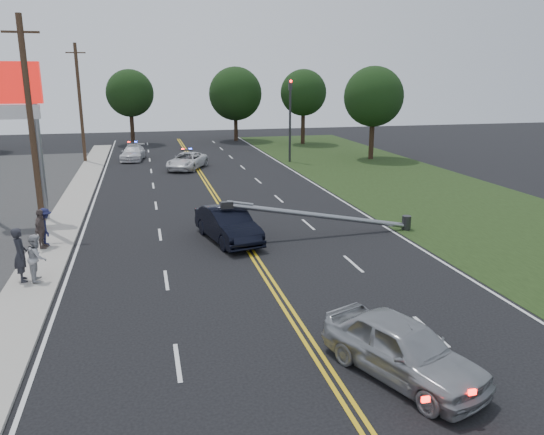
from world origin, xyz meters
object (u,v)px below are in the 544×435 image
object	(u,v)px
bystander_c	(45,227)
fallen_streetlight	(331,216)
utility_pole_far	(80,103)
traffic_signal	(290,113)
waiting_sedan	(402,348)
crashed_sedan	(228,224)
emergency_b	(133,153)
bystander_d	(41,229)
utility_pole_mid	(31,126)
bystander_a	(20,255)
emergency_a	(187,161)
pylon_sign	(8,104)
bystander_b	(37,258)

from	to	relation	value
bystander_c	fallen_streetlight	bearing A→B (deg)	-109.55
utility_pole_far	bystander_c	size ratio (longest dim) A/B	5.98
traffic_signal	waiting_sedan	distance (m)	34.78
crashed_sedan	emergency_b	bearing A→B (deg)	86.99
waiting_sedan	bystander_d	size ratio (longest dim) A/B	2.61
crashed_sedan	bystander_c	xyz separation A→B (m)	(-7.89, 0.88, 0.18)
utility_pole_far	waiting_sedan	size ratio (longest dim) A/B	2.23
utility_pole_mid	utility_pole_far	distance (m)	22.00
bystander_a	utility_pole_mid	bearing A→B (deg)	-12.76
fallen_streetlight	bystander_a	world-z (taller)	bystander_a
emergency_a	bystander_c	xyz separation A→B (m)	(-7.77, -19.18, 0.29)
traffic_signal	bystander_a	world-z (taller)	traffic_signal
crashed_sedan	bystander_a	xyz separation A→B (m)	(-8.06, -3.38, 0.34)
fallen_streetlight	emergency_a	distance (m)	20.93
pylon_sign	waiting_sedan	distance (m)	22.36
emergency_a	bystander_a	distance (m)	24.74
waiting_sedan	emergency_b	distance (m)	38.81
traffic_signal	emergency_a	world-z (taller)	traffic_signal
bystander_a	emergency_a	bearing A→B (deg)	-35.11
crashed_sedan	bystander_d	bearing A→B (deg)	163.70
crashed_sedan	bystander_b	size ratio (longest dim) A/B	2.74
crashed_sedan	emergency_a	bearing A→B (deg)	77.67
crashed_sedan	waiting_sedan	distance (m)	12.48
emergency_a	emergency_b	xyz separation A→B (m)	(-4.30, 5.90, -0.01)
fallen_streetlight	bystander_d	xyz separation A→B (m)	(-12.88, 0.77, 0.06)
utility_pole_mid	waiting_sedan	size ratio (longest dim) A/B	2.23
pylon_sign	waiting_sedan	bearing A→B (deg)	-55.80
utility_pole_mid	emergency_a	size ratio (longest dim) A/B	2.10
utility_pole_mid	bystander_b	size ratio (longest dim) A/B	5.80
utility_pole_mid	bystander_d	world-z (taller)	utility_pole_mid
pylon_sign	bystander_a	size ratio (longest dim) A/B	4.01
fallen_streetlight	crashed_sedan	xyz separation A→B (m)	(-4.88, 0.27, -0.14)
waiting_sedan	emergency_a	xyz separation A→B (m)	(-2.53, 32.30, -0.10)
fallen_streetlight	waiting_sedan	distance (m)	12.23
fallen_streetlight	pylon_sign	bearing A→B (deg)	157.78
utility_pole_far	emergency_a	xyz separation A→B (m)	(8.39, -5.68, -4.42)
pylon_sign	bystander_d	bearing A→B (deg)	-70.98
bystander_d	traffic_signal	bearing A→B (deg)	-26.94
traffic_signal	utility_pole_far	xyz separation A→B (m)	(-17.50, 4.00, 0.88)
bystander_b	bystander_a	bearing A→B (deg)	79.58
crashed_sedan	emergency_b	world-z (taller)	crashed_sedan
pylon_sign	fallen_streetlight	distance (m)	16.66
bystander_d	crashed_sedan	bearing A→B (deg)	-81.86
traffic_signal	bystander_c	size ratio (longest dim) A/B	4.22
crashed_sedan	pylon_sign	bearing A→B (deg)	137.01
fallen_streetlight	bystander_d	size ratio (longest dim) A/B	5.45
emergency_a	bystander_d	world-z (taller)	bystander_d
emergency_b	fallen_streetlight	bearing A→B (deg)	-62.43
crashed_sedan	emergency_a	distance (m)	20.06
pylon_sign	bystander_a	distance (m)	10.48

